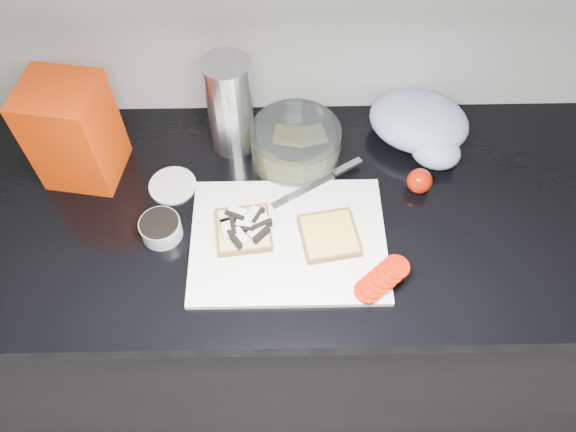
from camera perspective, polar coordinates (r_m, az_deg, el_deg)
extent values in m
cube|color=black|center=(1.62, -1.00, -8.66)|extent=(3.50, 0.60, 0.86)
cube|color=black|center=(1.23, -1.31, 0.43)|extent=(3.50, 0.64, 0.04)
cube|color=white|center=(1.16, 0.03, -2.45)|extent=(0.40, 0.30, 0.01)
cube|color=beige|center=(1.16, -4.54, -1.43)|extent=(0.12, 0.12, 0.01)
cube|color=white|center=(1.16, -6.05, -0.05)|extent=(0.04, 0.03, 0.01)
cube|color=black|center=(1.16, -6.05, -0.05)|extent=(0.04, 0.02, 0.02)
cube|color=white|center=(1.16, -5.18, 0.31)|extent=(0.04, 0.04, 0.01)
cube|color=black|center=(1.16, -5.18, 0.31)|extent=(0.04, 0.03, 0.02)
cube|color=white|center=(1.16, -3.56, 0.05)|extent=(0.04, 0.04, 0.01)
cube|color=black|center=(1.16, -3.56, 0.05)|extent=(0.03, 0.04, 0.02)
cube|color=white|center=(1.14, -6.18, -1.30)|extent=(0.03, 0.04, 0.01)
cube|color=black|center=(1.14, -6.18, -1.30)|extent=(0.02, 0.04, 0.02)
cube|color=white|center=(1.15, -4.36, -1.01)|extent=(0.04, 0.03, 0.01)
cube|color=black|center=(1.15, -4.36, -1.01)|extent=(0.04, 0.02, 0.02)
cube|color=white|center=(1.13, -3.13, -1.60)|extent=(0.04, 0.04, 0.01)
cube|color=black|center=(1.13, -3.13, -1.60)|extent=(0.04, 0.04, 0.02)
cube|color=white|center=(1.13, -4.95, -2.12)|extent=(0.04, 0.04, 0.01)
cube|color=black|center=(1.13, -4.95, -2.12)|extent=(0.03, 0.04, 0.02)
cube|color=white|center=(1.15, -2.88, -0.58)|extent=(0.04, 0.04, 0.01)
cube|color=black|center=(1.15, -2.88, -0.58)|extent=(0.04, 0.03, 0.02)
cube|color=beige|center=(1.15, 4.21, -1.99)|extent=(0.13, 0.13, 0.01)
cube|color=yellow|center=(1.14, 4.23, -1.76)|extent=(0.11, 0.11, 0.00)
cylinder|color=#AD1804|center=(1.10, 8.08, -7.58)|extent=(0.05, 0.05, 0.01)
cylinder|color=#AD1804|center=(1.10, 8.65, -7.09)|extent=(0.06, 0.06, 0.01)
cylinder|color=#AD1804|center=(1.10, 9.22, -6.59)|extent=(0.07, 0.07, 0.01)
cylinder|color=#AD1804|center=(1.11, 9.79, -6.10)|extent=(0.07, 0.07, 0.01)
cylinder|color=#AD1804|center=(1.11, 10.35, -5.61)|extent=(0.07, 0.07, 0.01)
cylinder|color=#AD1804|center=(1.11, 10.90, -5.12)|extent=(0.08, 0.08, 0.01)
cube|color=#B2B2B6|center=(1.22, 1.53, 2.57)|extent=(0.14, 0.10, 0.00)
cube|color=#B2B2B6|center=(1.26, 6.03, 4.97)|extent=(0.07, 0.05, 0.01)
cylinder|color=#AEB4B4|center=(1.18, -12.78, -1.25)|extent=(0.08, 0.08, 0.04)
cylinder|color=black|center=(1.17, -12.94, -0.79)|extent=(0.08, 0.08, 0.01)
cylinder|color=silver|center=(1.27, -11.64, 3.05)|extent=(0.14, 0.14, 0.01)
cylinder|color=silver|center=(1.27, 0.77, 7.33)|extent=(0.20, 0.20, 0.08)
cube|color=yellow|center=(1.27, 0.01, 7.18)|extent=(0.07, 0.06, 0.04)
cube|color=#FDEB97|center=(1.29, 2.22, 6.89)|extent=(0.08, 0.07, 0.02)
cube|color=#EF3203|center=(1.27, -20.96, 7.95)|extent=(0.17, 0.17, 0.24)
cylinder|color=silver|center=(1.24, -5.89, 11.02)|extent=(0.10, 0.10, 0.24)
ellipsoid|color=silver|center=(1.34, 13.14, 9.38)|extent=(0.28, 0.25, 0.10)
ellipsoid|color=silver|center=(1.30, 14.78, 6.36)|extent=(0.14, 0.12, 0.07)
sphere|color=#AD1804|center=(1.25, 13.21, 3.48)|extent=(0.06, 0.06, 0.06)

